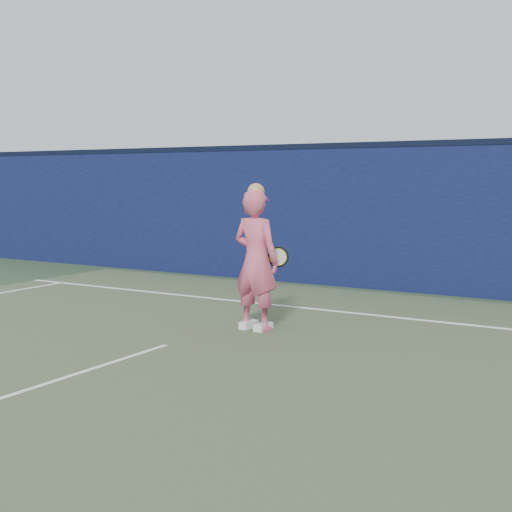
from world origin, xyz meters
The scene contains 6 objects.
ground centered at (0.00, 0.00, 0.00)m, with size 80.00×80.00×0.00m, color #2E442A.
backstop_wall centered at (0.00, 6.50, 1.25)m, with size 24.00×0.40×2.50m, color #0B0E34.
wall_cap centered at (0.00, 6.50, 2.55)m, with size 24.00×0.42×0.10m, color black.
player centered at (0.45, 2.33, 0.92)m, with size 0.71×0.50×1.90m.
racket centered at (0.48, 2.80, 0.91)m, with size 0.54×0.16×0.29m.
court_lines centered at (0.00, -0.33, 0.01)m, with size 11.00×12.04×0.01m.
Camera 1 is at (5.11, -5.51, 1.96)m, focal length 50.00 mm.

